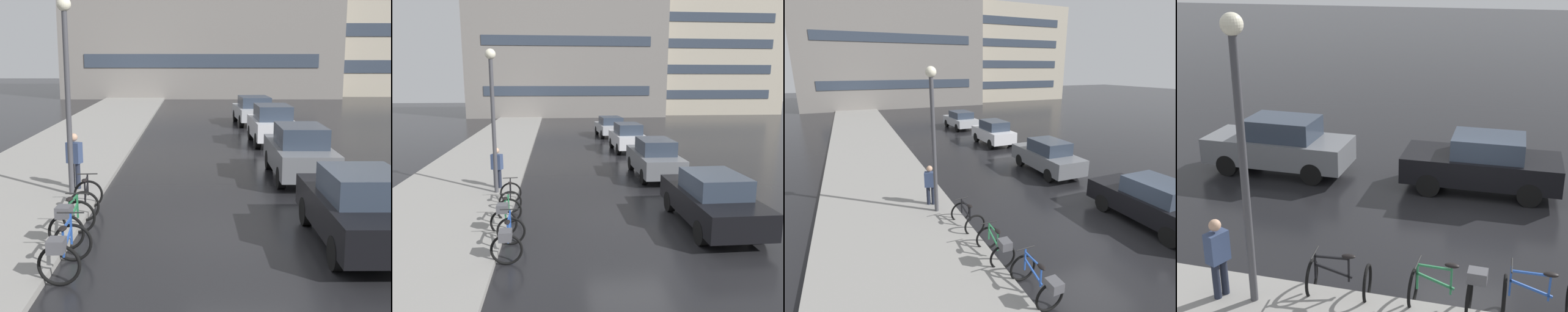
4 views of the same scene
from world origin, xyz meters
The scene contains 13 objects.
ground_plane centered at (0.00, 0.00, 0.00)m, with size 140.00×140.00×0.00m, color black.
sidewalk_kerb centered at (-6.00, 10.00, 0.07)m, with size 4.80×60.00×0.14m, color gray.
bicycle_nearest centered at (-3.34, -1.79, 0.49)m, with size 0.76×1.43×0.99m.
bicycle_second centered at (-3.60, -0.13, 0.50)m, with size 0.78×1.35×1.00m.
bicycle_third centered at (-3.69, 1.90, 0.40)m, with size 0.83×1.19×0.93m.
car_black centered at (2.27, -0.23, 0.79)m, with size 1.80×4.25×1.59m.
car_grey centered at (2.17, 5.74, 0.83)m, with size 1.73×4.34×1.69m.
car_white centered at (2.21, 12.19, 0.85)m, with size 1.77×3.77×1.69m.
car_silver centered at (2.12, 18.65, 0.78)m, with size 2.07×4.14×1.52m.
pedestrian centered at (-4.40, 3.95, 0.95)m, with size 0.46×0.37×1.69m.
streetlamp centered at (-4.35, 3.31, 3.33)m, with size 0.36×0.36×5.25m.
building_facade_main centered at (-0.56, 37.86, 8.74)m, with size 23.36×7.33×17.47m.
building_facade_side centered at (16.03, 40.24, 7.27)m, with size 22.42×7.10×14.54m.
Camera 2 is at (-2.21, -10.42, 4.11)m, focal length 35.00 mm.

